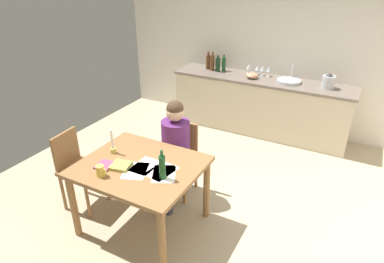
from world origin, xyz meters
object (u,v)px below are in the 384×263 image
Objects in this scene: chair_at_table at (179,155)px; wine_glass_by_kettle at (263,69)px; bottle_sauce at (224,64)px; person_seated at (173,146)px; sink_unit at (289,81)px; mixing_bowl at (252,76)px; candlestick at (113,147)px; wine_bottle_on_table at (162,167)px; bottle_wine_red at (218,65)px; wine_glass_back_left at (257,68)px; coffee_mug at (101,171)px; wine_glass_near_sink at (269,70)px; bottle_vinegar at (213,63)px; stovetop_kettle at (329,82)px; book_magazine at (105,165)px; dining_table at (141,174)px; book_cookery at (121,166)px; bottle_oil at (208,62)px; chair_side_empty at (77,166)px; wine_glass_back_right at (249,67)px.

wine_glass_by_kettle is (0.28, 2.17, 0.53)m from chair_at_table.
person_seated is at bearing -80.56° from bottle_sauce.
sink_unit is 1.90× the size of mixing_bowl.
wine_bottle_on_table is (0.69, -0.14, 0.05)m from candlestick.
bottle_sauce is at bearing 102.89° from wine_bottle_on_table.
candlestick is at bearing -88.85° from bottle_wine_red.
wine_glass_back_left reaches higher than candlestick.
candlestick is at bearing 114.71° from coffee_mug.
person_seated is 2.37m from wine_glass_near_sink.
bottle_vinegar is 1.84m from stovetop_kettle.
wine_glass_by_kettle is (0.57, 3.08, 0.25)m from book_magazine.
bottle_vinegar is (-1.28, 0.03, 0.11)m from sink_unit.
person_seated is at bearing 87.83° from dining_table.
wine_glass_back_left reaches higher than chair_at_table.
bottle_vinegar reaches higher than book_cookery.
wine_bottle_on_table is 3.00m from bottle_vinegar.
bottle_oil is (-0.63, 2.84, 0.38)m from dining_table.
bottle_vinegar is 0.19m from bottle_sauce.
wine_glass_near_sink is at bearing 48.40° from mixing_bowl.
sink_unit reaches higher than chair_side_empty.
book_magazine is at bearing -170.94° from book_cookery.
book_cookery is 0.67× the size of bottle_wine_red.
bottle_oil is (-0.26, 2.77, 0.20)m from candlestick.
book_magazine is 2.91m from mixing_bowl.
wine_bottle_on_table is 2.96m from bottle_wine_red.
bottle_wine_red is 1.21× the size of stovetop_kettle.
wine_glass_by_kettle reaches higher than dining_table.
person_seated is at bearing 35.96° from chair_side_empty.
dining_table is at bearing -77.41° from bottle_oil.
wine_glass_near_sink is (0.07, 2.99, 0.13)m from wine_bottle_on_table.
bottle_sauce reaches higher than wine_glass_back_left.
bottle_oil is at bearing 89.27° from book_magazine.
person_seated reaches higher than wine_glass_back_left.
person_seated is 4.41× the size of bottle_sauce.
bottle_oil is at bearing 177.66° from stovetop_kettle.
wine_glass_back_left is (0.64, 0.13, -0.00)m from bottle_wine_red.
wine_glass_by_kettle reaches higher than book_cookery.
bottle_sauce is at bearing 92.80° from coffee_mug.
book_magazine is 0.63× the size of bottle_wine_red.
bottle_wine_red is at bearing 98.79° from dining_table.
sink_unit is 2.34× the size of wine_glass_back_right.
bottle_wine_red is at bearing 81.76° from chair_side_empty.
wine_glass_back_left is (-0.11, 2.99, 0.13)m from wine_bottle_on_table.
bottle_sauce is (-0.22, 2.97, 0.25)m from book_cookery.
wine_glass_near_sink is at bearing 0.00° from wine_glass_by_kettle.
wine_bottle_on_table is at bearing -89.50° from wine_glass_by_kettle.
bottle_vinegar reaches higher than wine_bottle_on_table.
book_magazine reaches higher than dining_table.
mixing_bowl is (0.48, 2.86, 0.18)m from book_magazine.
wine_glass_by_kettle is at bearing 180.00° from wine_glass_near_sink.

